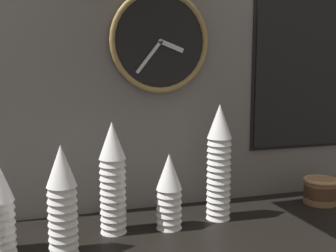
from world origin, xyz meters
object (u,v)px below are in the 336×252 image
(cup_stack_left, at_px, (62,200))
(menu_board, at_px, (306,72))
(cup_stack_center_right, at_px, (219,162))
(cup_stack_center_left, at_px, (113,178))
(cup_stack_center, at_px, (169,191))
(bowl_stack_far_right, at_px, (320,190))
(wall_clock, at_px, (160,42))

(cup_stack_left, relative_size, menu_board, 0.51)
(cup_stack_center_right, xyz_separation_m, menu_board, (0.46, 0.18, 0.30))
(cup_stack_center_left, bearing_deg, cup_stack_center, -6.57)
(cup_stack_center_right, relative_size, bowl_stack_far_right, 3.03)
(cup_stack_center_left, relative_size, menu_board, 0.58)
(cup_stack_center_left, bearing_deg, bowl_stack_far_right, 2.92)
(cup_stack_left, relative_size, bowl_stack_far_right, 2.38)
(wall_clock, xyz_separation_m, menu_board, (0.61, 0.01, -0.11))
(cup_stack_center_left, height_order, wall_clock, wall_clock)
(cup_stack_center_right, bearing_deg, cup_stack_center, -170.37)
(cup_stack_left, xyz_separation_m, menu_board, (0.98, 0.30, 0.34))
(cup_stack_center, relative_size, menu_board, 0.40)
(menu_board, bearing_deg, cup_stack_center, -161.98)
(wall_clock, relative_size, menu_board, 0.59)
(cup_stack_center, xyz_separation_m, cup_stack_center_left, (-0.18, 0.02, 0.05))
(wall_clock, bearing_deg, menu_board, 0.82)
(bowl_stack_far_right, height_order, menu_board, menu_board)
(menu_board, bearing_deg, bowl_stack_far_right, -97.22)
(cup_stack_left, bearing_deg, cup_stack_center, 15.07)
(cup_stack_center_left, bearing_deg, wall_clock, 40.95)
(cup_stack_center_left, bearing_deg, cup_stack_center_right, 1.80)
(bowl_stack_far_right, bearing_deg, cup_stack_center_left, -177.08)
(menu_board, bearing_deg, cup_stack_center_left, -167.02)
(bowl_stack_far_right, relative_size, menu_board, 0.21)
(cup_stack_center, relative_size, cup_stack_center_left, 0.70)
(wall_clock, bearing_deg, cup_stack_center, -98.76)
(cup_stack_center_right, bearing_deg, bowl_stack_far_right, 3.85)
(cup_stack_center_left, relative_size, bowl_stack_far_right, 2.70)
(cup_stack_center, xyz_separation_m, bowl_stack_far_right, (0.63, 0.06, -0.07))
(cup_stack_center_right, height_order, bowl_stack_far_right, cup_stack_center_right)
(cup_stack_center, xyz_separation_m, wall_clock, (0.03, 0.20, 0.48))
(cup_stack_center_right, xyz_separation_m, wall_clock, (-0.16, 0.17, 0.41))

